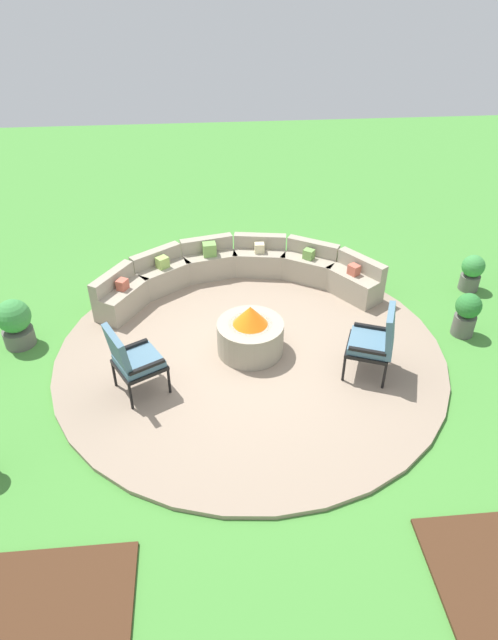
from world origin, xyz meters
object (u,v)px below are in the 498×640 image
(lounge_chair_front_right, at_px, (376,340))
(potted_plant_2, at_px, (467,313))
(lounge_chair_front_left, at_px, (132,359))
(potted_plant_0, at_px, (472,272))
(fire_pit, at_px, (250,334))
(curved_stone_bench, at_px, (237,272))
(potted_plant_3, at_px, (15,322))

(lounge_chair_front_right, bearing_deg, potted_plant_2, -41.70)
(lounge_chair_front_left, xyz_separation_m, potted_plant_0, (5.38, 2.14, -0.27))
(potted_plant_0, xyz_separation_m, potted_plant_2, (-0.63, -1.23, 0.04))
(fire_pit, xyz_separation_m, curved_stone_bench, (-0.06, 1.78, -0.02))
(curved_stone_bench, bearing_deg, lounge_chair_front_left, -120.79)
(lounge_chair_front_right, bearing_deg, potted_plant_3, 98.62)
(fire_pit, xyz_separation_m, potted_plant_2, (3.21, 0.19, 0.01))
(lounge_chair_front_left, relative_size, potted_plant_0, 1.66)
(fire_pit, height_order, lounge_chair_front_right, lounge_chair_front_right)
(curved_stone_bench, distance_m, lounge_chair_front_right, 2.91)
(lounge_chair_front_left, relative_size, potted_plant_2, 1.51)
(fire_pit, height_order, lounge_chair_front_left, lounge_chair_front_left)
(fire_pit, relative_size, lounge_chair_front_right, 0.91)
(lounge_chair_front_left, bearing_deg, curved_stone_bench, 120.22)
(curved_stone_bench, height_order, lounge_chair_front_right, lounge_chair_front_right)
(curved_stone_bench, xyz_separation_m, lounge_chair_front_right, (1.65, -2.39, 0.27))
(fire_pit, distance_m, lounge_chair_front_right, 1.72)
(lounge_chair_front_left, bearing_deg, fire_pit, 85.88)
(fire_pit, height_order, potted_plant_2, fire_pit)
(lounge_chair_front_right, bearing_deg, potted_plant_0, -26.05)
(potted_plant_2, xyz_separation_m, potted_plant_3, (-6.53, 0.35, 0.02))
(fire_pit, xyz_separation_m, potted_plant_0, (3.84, 1.42, -0.02))
(lounge_chair_front_right, distance_m, potted_plant_3, 5.05)
(lounge_chair_front_left, height_order, potted_plant_0, lounge_chair_front_left)
(lounge_chair_front_right, distance_m, potted_plant_2, 1.82)
(potted_plant_0, height_order, potted_plant_2, potted_plant_2)
(lounge_chair_front_right, xyz_separation_m, potted_plant_3, (-4.91, 1.15, -0.21))
(fire_pit, bearing_deg, potted_plant_0, 20.32)
(potted_plant_0, height_order, potted_plant_3, potted_plant_3)
(fire_pit, distance_m, lounge_chair_front_left, 1.72)
(lounge_chair_front_left, xyz_separation_m, lounge_chair_front_right, (3.13, 0.10, -0.00))
(potted_plant_0, bearing_deg, curved_stone_bench, 174.78)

